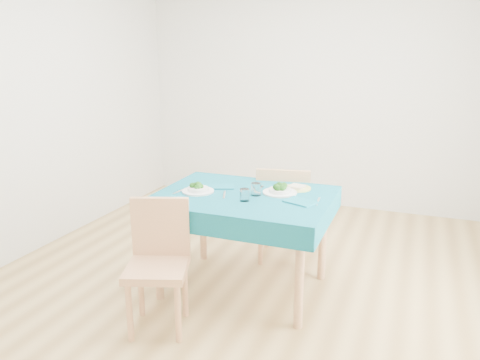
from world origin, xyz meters
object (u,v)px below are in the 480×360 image
(chair_far, at_px, (285,198))
(side_plate, at_px, (297,188))
(bowl_far, at_px, (280,188))
(bowl_near, at_px, (198,187))
(table, at_px, (244,242))
(chair_near, at_px, (156,261))

(chair_far, xyz_separation_m, side_plate, (0.20, -0.38, 0.21))
(bowl_far, xyz_separation_m, side_plate, (0.09, 0.16, -0.03))
(bowl_near, bearing_deg, side_plate, 27.48)
(chair_far, xyz_separation_m, bowl_near, (-0.47, -0.73, 0.24))
(bowl_far, bearing_deg, side_plate, 60.37)
(table, xyz_separation_m, chair_near, (-0.33, -0.71, 0.10))
(chair_near, relative_size, bowl_far, 3.78)
(table, bearing_deg, chair_far, 79.41)
(table, height_order, chair_far, chair_far)
(chair_near, bearing_deg, chair_far, 52.28)
(table, bearing_deg, chair_near, -114.75)
(bowl_near, relative_size, bowl_far, 0.95)
(chair_far, bearing_deg, chair_near, 60.84)
(chair_far, height_order, side_plate, chair_far)
(side_plate, bearing_deg, bowl_far, -119.63)
(chair_near, height_order, bowl_near, chair_near)
(chair_far, relative_size, side_plate, 5.14)
(table, distance_m, bowl_far, 0.50)
(chair_far, relative_size, bowl_near, 4.60)
(chair_near, xyz_separation_m, chair_far, (0.45, 1.37, 0.07))
(chair_near, xyz_separation_m, bowl_far, (0.56, 0.84, 0.32))
(table, relative_size, side_plate, 5.88)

